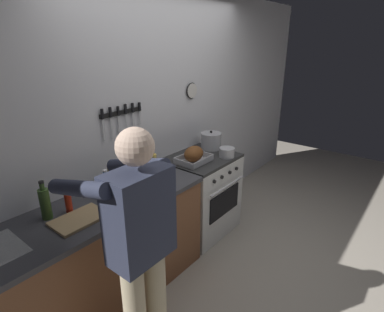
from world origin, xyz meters
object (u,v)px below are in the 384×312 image
bottle_cooking_oil (153,165)px  bottle_soy_sauce (123,175)px  bottle_vinegar (112,177)px  bottle_olive_oil (45,203)px  stock_pot (211,141)px  bottle_hot_sauce (68,202)px  bottle_dish_soap (107,185)px  saucepan (227,152)px  cutting_board (79,219)px  person_cook (139,242)px  roasting_pan (194,155)px  stove (201,194)px

bottle_cooking_oil → bottle_soy_sauce: 0.29m
bottle_vinegar → bottle_olive_oil: bearing=-176.0°
stock_pot → bottle_hot_sauce: bearing=-179.7°
bottle_soy_sauce → bottle_dish_soap: 0.26m
saucepan → cutting_board: (-1.70, 0.12, -0.04)m
bottle_soy_sauce → person_cook: bearing=-123.9°
roasting_pan → saucepan: (0.34, -0.18, -0.03)m
roasting_pan → cutting_board: size_ratio=0.98×
bottle_dish_soap → stove: bearing=-2.6°
bottle_vinegar → bottle_soy_sauce: size_ratio=1.26×
stove → bottle_vinegar: size_ratio=3.83×
roasting_pan → stock_pot: size_ratio=1.48×
stove → bottle_cooking_oil: bearing=176.1°
bottle_soy_sauce → bottle_dish_soap: bottle_dish_soap is taller
cutting_board → bottle_dish_soap: size_ratio=1.56×
bottle_cooking_oil → person_cook: bearing=-139.1°
saucepan → bottle_soy_sauce: (-1.12, 0.36, 0.03)m
saucepan → bottle_cooking_oil: bearing=163.3°
roasting_pan → bottle_olive_oil: 1.48m
bottle_vinegar → bottle_hot_sauce: (-0.45, -0.08, -0.01)m
bottle_dish_soap → saucepan: bearing=-10.9°
saucepan → stove: bearing=130.1°
roasting_pan → stock_pot: (0.46, 0.11, 0.02)m
bottle_cooking_oil → bottle_vinegar: size_ratio=1.17×
stove → person_cook: bearing=-156.2°
stock_pot → bottle_olive_oil: bottle_olive_oil is taller
saucepan → cutting_board: bearing=175.8°
stove → saucepan: size_ratio=5.38×
stock_pot → bottle_cooking_oil: size_ratio=0.86×
bottle_cooking_oil → bottle_soy_sauce: size_ratio=1.47×
person_cook → bottle_dish_soap: size_ratio=7.18×
stove → bottle_dish_soap: 1.30m
cutting_board → bottle_soy_sauce: size_ratio=1.93×
bottle_soy_sauce → bottle_olive_oil: 0.71m
saucepan → bottle_cooking_oil: 0.89m
bottle_olive_oil → stock_pot: bearing=-0.9°
stove → saucepan: saucepan is taller
saucepan → bottle_olive_oil: bottle_olive_oil is taller
stove → stock_pot: bearing=16.2°
saucepan → bottle_hot_sauce: size_ratio=0.83×
bottle_vinegar → stove: bearing=-8.5°
person_cook → cutting_board: person_cook is taller
cutting_board → bottle_hot_sauce: bottle_hot_sauce is taller
stove → stock_pot: 0.62m
roasting_pan → bottle_hot_sauce: bearing=175.6°
bottle_dish_soap → bottle_olive_oil: bearing=172.3°
roasting_pan → bottle_cooking_oil: bearing=171.6°
bottle_cooking_oil → bottle_olive_oil: size_ratio=0.96×
person_cook → bottle_hot_sauce: size_ratio=8.26×
person_cook → stove: bearing=-62.0°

